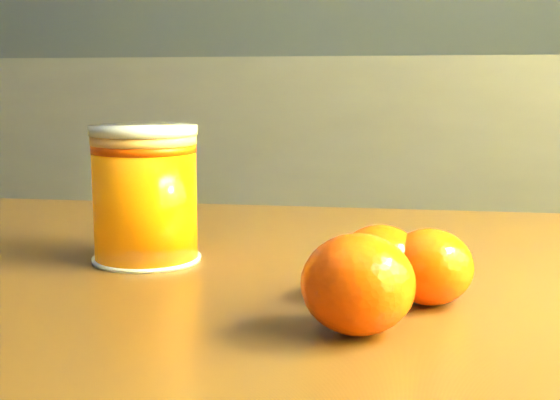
% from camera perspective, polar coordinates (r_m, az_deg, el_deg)
% --- Properties ---
extents(kitchen_counter, '(3.15, 0.60, 0.90)m').
position_cam_1_polar(kitchen_counter, '(2.22, -7.13, -1.53)').
color(kitchen_counter, '#55555A').
rests_on(kitchen_counter, ground).
extents(juice_glass, '(0.09, 0.09, 0.11)m').
position_cam_1_polar(juice_glass, '(0.64, -9.84, 0.39)').
color(juice_glass, orange).
rests_on(juice_glass, table).
extents(orange_front, '(0.07, 0.07, 0.05)m').
position_cam_1_polar(orange_front, '(0.53, 7.36, -4.61)').
color(orange_front, '#FF4A05').
rests_on(orange_front, table).
extents(orange_back, '(0.07, 0.07, 0.05)m').
position_cam_1_polar(orange_back, '(0.53, 10.91, -4.81)').
color(orange_back, '#FF4A05').
rests_on(orange_back, table).
extents(orange_extra, '(0.08, 0.08, 0.06)m').
position_cam_1_polar(orange_extra, '(0.46, 5.72, -6.14)').
color(orange_extra, '#FF4A05').
rests_on(orange_extra, table).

